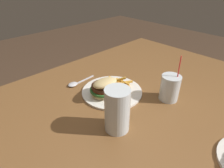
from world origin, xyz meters
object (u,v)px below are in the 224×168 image
at_px(meal_plate_near, 108,89).
at_px(juice_glass, 170,89).
at_px(spoon, 74,84).
at_px(beer_glass, 117,111).

distance_m(meal_plate_near, juice_glass, 0.27).
xyz_separation_m(meal_plate_near, spoon, (0.07, -0.18, -0.02)).
height_order(beer_glass, juice_glass, juice_glass).
relative_size(beer_glass, spoon, 1.02).
xyz_separation_m(juice_glass, spoon, (0.24, -0.39, -0.05)).
xyz_separation_m(beer_glass, juice_glass, (-0.30, 0.03, -0.03)).
bearing_deg(spoon, beer_glass, 77.96).
xyz_separation_m(meal_plate_near, beer_glass, (0.13, 0.18, 0.05)).
bearing_deg(meal_plate_near, juice_glass, 128.99).
bearing_deg(beer_glass, spoon, -99.12).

